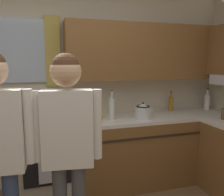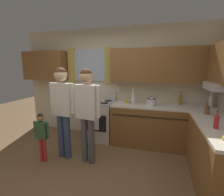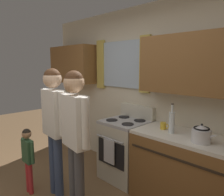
% 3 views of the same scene
% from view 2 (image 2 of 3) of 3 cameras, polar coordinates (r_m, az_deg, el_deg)
% --- Properties ---
extents(ground_plane, '(12.00, 12.00, 0.00)m').
position_cam_2_polar(ground_plane, '(2.80, -12.52, -26.48)').
color(ground_plane, brown).
extents(back_wall_unit, '(4.60, 0.42, 2.60)m').
position_cam_2_polar(back_wall_unit, '(3.91, 0.50, 7.53)').
color(back_wall_unit, beige).
rests_on(back_wall_unit, ground).
extents(kitchen_counter_run, '(2.14, 2.13, 0.90)m').
position_cam_2_polar(kitchen_counter_run, '(3.30, 22.72, -12.11)').
color(kitchen_counter_run, brown).
rests_on(kitchen_counter_run, ground).
extents(stove_oven, '(0.63, 0.67, 1.10)m').
position_cam_2_polar(stove_oven, '(3.91, -4.12, -7.50)').
color(stove_oven, beige).
rests_on(stove_oven, ground).
extents(bottle_milk_white, '(0.08, 0.08, 0.31)m').
position_cam_2_polar(bottle_milk_white, '(3.80, 31.24, -0.95)').
color(bottle_milk_white, white).
rests_on(bottle_milk_white, kitchen_counter_run).
extents(bottle_squat_brown, '(0.08, 0.08, 0.21)m').
position_cam_2_polar(bottle_squat_brown, '(3.21, 30.27, -3.50)').
color(bottle_squat_brown, brown).
rests_on(bottle_squat_brown, kitchen_counter_run).
extents(bottle_oil_amber, '(0.06, 0.06, 0.29)m').
position_cam_2_polar(bottle_oil_amber, '(3.77, 22.71, -0.47)').
color(bottle_oil_amber, '#B27223').
rests_on(bottle_oil_amber, kitchen_counter_run).
extents(bottle_sauce_red, '(0.06, 0.06, 0.25)m').
position_cam_2_polar(bottle_sauce_red, '(2.50, 32.70, -6.99)').
color(bottle_sauce_red, red).
rests_on(bottle_sauce_red, kitchen_counter_run).
extents(bottle_tall_clear, '(0.07, 0.07, 0.37)m').
position_cam_2_polar(bottle_tall_clear, '(3.53, 7.40, 0.08)').
color(bottle_tall_clear, silver).
rests_on(bottle_tall_clear, kitchen_counter_run).
extents(mug_mustard_yellow, '(0.12, 0.08, 0.09)m').
position_cam_2_polar(mug_mustard_yellow, '(3.64, 5.19, -1.09)').
color(mug_mustard_yellow, gold).
rests_on(mug_mustard_yellow, kitchen_counter_run).
extents(stovetop_kettle, '(0.27, 0.20, 0.21)m').
position_cam_2_polar(stovetop_kettle, '(3.44, 13.62, -1.17)').
color(stovetop_kettle, silver).
rests_on(stovetop_kettle, kitchen_counter_run).
extents(adult_holding_child, '(0.52, 0.23, 1.68)m').
position_cam_2_polar(adult_holding_child, '(3.06, -16.98, -1.56)').
color(adult_holding_child, '#38476B').
rests_on(adult_holding_child, ground).
extents(adult_in_plaid, '(0.51, 0.23, 1.66)m').
position_cam_2_polar(adult_in_plaid, '(2.80, -8.75, -2.53)').
color(adult_in_plaid, '#4C4C51').
rests_on(adult_in_plaid, ground).
extents(small_child, '(0.31, 0.12, 0.90)m').
position_cam_2_polar(small_child, '(3.18, -23.42, -10.83)').
color(small_child, red).
rests_on(small_child, ground).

